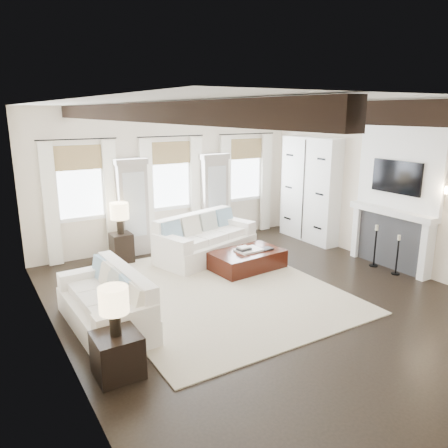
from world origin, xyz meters
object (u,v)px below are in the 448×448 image
sofa_back (204,241)px  side_table_front (117,355)px  sofa_left (109,304)px  ottoman (247,260)px  side_table_back (122,248)px

sofa_back → side_table_front: (-2.98, -3.27, -0.11)m
sofa_left → ottoman: sofa_left is taller
sofa_back → side_table_front: bearing=-132.4°
sofa_left → ottoman: bearing=17.0°
side_table_front → side_table_back: (1.37, 3.92, 0.05)m
sofa_left → ottoman: 3.24m
sofa_left → side_table_back: sofa_left is taller
ottoman → side_table_front: 4.06m
sofa_back → side_table_back: size_ratio=3.83×
side_table_front → side_table_back: side_table_back is taller
sofa_left → side_table_back: (1.07, 2.63, -0.03)m
ottoman → side_table_front: size_ratio=2.66×
sofa_back → side_table_back: (-1.61, 0.65, -0.06)m
sofa_back → side_table_back: 1.74m
sofa_back → sofa_left: 3.34m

